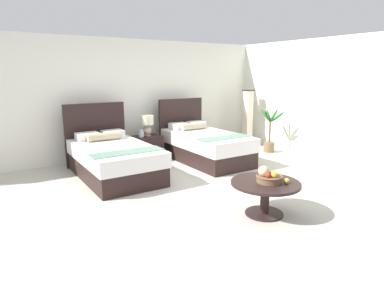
# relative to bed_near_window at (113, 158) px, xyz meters

# --- Properties ---
(ground_plane) EXTENTS (10.26, 9.24, 0.02)m
(ground_plane) POSITION_rel_bed_near_window_xyz_m (1.01, -1.45, -0.34)
(ground_plane) COLOR beige
(wall_back) EXTENTS (10.26, 0.12, 2.58)m
(wall_back) POSITION_rel_bed_near_window_xyz_m (1.01, 1.37, 0.96)
(wall_back) COLOR white
(wall_back) RESTS_ON ground
(wall_side_right) EXTENTS (0.12, 4.84, 2.58)m
(wall_side_right) POSITION_rel_bed_near_window_xyz_m (4.34, -1.05, 0.96)
(wall_side_right) COLOR white
(wall_side_right) RESTS_ON ground
(bed_near_window) EXTENTS (1.22, 2.11, 1.26)m
(bed_near_window) POSITION_rel_bed_near_window_xyz_m (0.00, 0.00, 0.00)
(bed_near_window) COLOR black
(bed_near_window) RESTS_ON ground
(bed_near_corner) EXTENTS (1.14, 2.11, 1.27)m
(bed_near_corner) POSITION_rel_bed_near_window_xyz_m (2.02, -0.00, 0.01)
(bed_near_corner) COLOR black
(bed_near_corner) RESTS_ON ground
(nightstand) EXTENTS (0.56, 0.45, 0.52)m
(nightstand) POSITION_rel_bed_near_window_xyz_m (1.05, 0.73, -0.07)
(nightstand) COLOR black
(nightstand) RESTS_ON ground
(table_lamp) EXTENTS (0.28, 0.28, 0.44)m
(table_lamp) POSITION_rel_bed_near_window_xyz_m (1.05, 0.75, 0.47)
(table_lamp) COLOR tan
(table_lamp) RESTS_ON nightstand
(vase) EXTENTS (0.10, 0.10, 0.16)m
(vase) POSITION_rel_bed_near_window_xyz_m (0.88, 0.69, 0.27)
(vase) COLOR #B3BCC9
(vase) RESTS_ON nightstand
(coffee_table) EXTENTS (0.91, 0.91, 0.45)m
(coffee_table) POSITION_rel_bed_near_window_xyz_m (1.10, -2.72, 0.01)
(coffee_table) COLOR black
(coffee_table) RESTS_ON ground
(fruit_bowl) EXTENTS (0.35, 0.35, 0.22)m
(fruit_bowl) POSITION_rel_bed_near_window_xyz_m (1.12, -2.74, 0.20)
(fruit_bowl) COLOR brown
(fruit_bowl) RESTS_ON coffee_table
(loose_apple) EXTENTS (0.07, 0.07, 0.07)m
(loose_apple) POSITION_rel_bed_near_window_xyz_m (1.27, -2.92, 0.16)
(loose_apple) COLOR gold
(loose_apple) RESTS_ON coffee_table
(floor_lamp_corner) EXTENTS (0.23, 0.23, 1.43)m
(floor_lamp_corner) POSITION_rel_bed_near_window_xyz_m (3.89, 0.72, 0.38)
(floor_lamp_corner) COLOR #2F1A1C
(floor_lamp_corner) RESTS_ON ground
(potted_palm) EXTENTS (0.49, 0.57, 1.05)m
(potted_palm) POSITION_rel_bed_near_window_xyz_m (3.77, -0.20, 0.04)
(potted_palm) COLOR brown
(potted_palm) RESTS_ON ground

